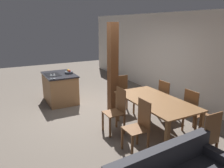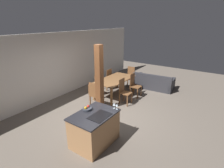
{
  "view_description": "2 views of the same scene",
  "coord_description": "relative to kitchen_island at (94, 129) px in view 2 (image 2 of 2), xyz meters",
  "views": [
    {
      "loc": [
        5.09,
        -2.18,
        2.38
      ],
      "look_at": [
        0.6,
        0.2,
        0.95
      ],
      "focal_mm": 35.0,
      "sensor_mm": 36.0,
      "label": 1
    },
    {
      "loc": [
        -4.34,
        -3.19,
        3.13
      ],
      "look_at": [
        0.6,
        0.2,
        0.95
      ],
      "focal_mm": 28.0,
      "sensor_mm": 36.0,
      "label": 2
    }
  ],
  "objects": [
    {
      "name": "ground_plane",
      "position": [
        1.36,
        0.58,
        -0.44
      ],
      "size": [
        16.0,
        16.0,
        0.0
      ],
      "primitive_type": "plane",
      "color": "#665B51"
    },
    {
      "name": "wall_back",
      "position": [
        1.36,
        3.31,
        0.91
      ],
      "size": [
        11.2,
        0.08,
        2.7
      ],
      "color": "silver",
      "rests_on": "ground_plane"
    },
    {
      "name": "kitchen_island",
      "position": [
        0.0,
        0.0,
        0.0
      ],
      "size": [
        1.22,
        0.87,
        0.89
      ],
      "color": "#9E7047",
      "rests_on": "ground_plane"
    },
    {
      "name": "fruit_bowl",
      "position": [
        0.06,
        0.29,
        0.49
      ],
      "size": [
        0.25,
        0.25,
        0.11
      ],
      "color": "#383D47",
      "rests_on": "kitchen_island"
    },
    {
      "name": "wine_glass_near",
      "position": [
        0.53,
        -0.36,
        0.57
      ],
      "size": [
        0.07,
        0.07,
        0.16
      ],
      "color": "silver",
      "rests_on": "kitchen_island"
    },
    {
      "name": "wine_glass_middle",
      "position": [
        0.53,
        -0.27,
        0.57
      ],
      "size": [
        0.07,
        0.07,
        0.16
      ],
      "color": "silver",
      "rests_on": "kitchen_island"
    },
    {
      "name": "dining_table",
      "position": [
        2.96,
        1.31,
        0.24
      ],
      "size": [
        1.92,
        1.0,
        0.77
      ],
      "color": "brown",
      "rests_on": "ground_plane"
    },
    {
      "name": "dining_chair_near_left",
      "position": [
        2.53,
        0.59,
        0.08
      ],
      "size": [
        0.4,
        0.4,
        1.01
      ],
      "color": "brown",
      "rests_on": "ground_plane"
    },
    {
      "name": "dining_chair_near_right",
      "position": [
        3.39,
        0.59,
        0.08
      ],
      "size": [
        0.4,
        0.4,
        1.01
      ],
      "color": "brown",
      "rests_on": "ground_plane"
    },
    {
      "name": "dining_chair_far_left",
      "position": [
        2.53,
        2.03,
        0.08
      ],
      "size": [
        0.4,
        0.4,
        1.01
      ],
      "rotation": [
        0.0,
        0.0,
        3.14
      ],
      "color": "brown",
      "rests_on": "ground_plane"
    },
    {
      "name": "dining_chair_far_right",
      "position": [
        3.39,
        2.03,
        0.08
      ],
      "size": [
        0.4,
        0.4,
        1.01
      ],
      "rotation": [
        0.0,
        0.0,
        3.14
      ],
      "color": "brown",
      "rests_on": "ground_plane"
    },
    {
      "name": "dining_chair_head_end",
      "position": [
        1.62,
        1.31,
        0.08
      ],
      "size": [
        0.4,
        0.4,
        1.01
      ],
      "rotation": [
        0.0,
        0.0,
        1.57
      ],
      "color": "brown",
      "rests_on": "ground_plane"
    },
    {
      "name": "dining_chair_foot_end",
      "position": [
        4.3,
        1.31,
        0.08
      ],
      "size": [
        0.4,
        0.4,
        1.01
      ],
      "rotation": [
        0.0,
        0.0,
        -1.57
      ],
      "color": "brown",
      "rests_on": "ground_plane"
    },
    {
      "name": "couch",
      "position": [
        4.81,
        0.27,
        -0.19
      ],
      "size": [
        1.08,
        1.92,
        0.76
      ],
      "rotation": [
        0.0,
        0.0,
        1.64
      ],
      "color": "#2D2D33",
      "rests_on": "ground_plane"
    },
    {
      "name": "timber_post",
      "position": [
        1.54,
        1.03,
        0.76
      ],
      "size": [
        0.22,
        0.22,
        2.4
      ],
      "color": "brown",
      "rests_on": "ground_plane"
    }
  ]
}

